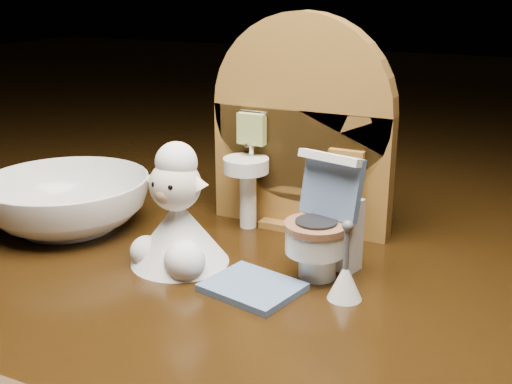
# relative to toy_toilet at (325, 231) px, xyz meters

# --- Properties ---
(backdrop_panel) EXTENTS (0.13, 0.05, 0.15)m
(backdrop_panel) POSITION_rel_toy_toilet_xyz_m (-0.04, 0.07, 0.04)
(backdrop_panel) COLOR brown
(backdrop_panel) RESTS_ON ground
(toy_toilet) EXTENTS (0.04, 0.05, 0.08)m
(toy_toilet) POSITION_rel_toy_toilet_xyz_m (0.00, 0.00, 0.00)
(toy_toilet) COLOR white
(toy_toilet) RESTS_ON ground
(bath_mat) EXTENTS (0.06, 0.05, 0.00)m
(bath_mat) POSITION_rel_toy_toilet_xyz_m (-0.03, -0.04, -0.03)
(bath_mat) COLOR slate
(bath_mat) RESTS_ON ground
(toilet_brush) EXTENTS (0.02, 0.02, 0.05)m
(toilet_brush) POSITION_rel_toy_toilet_xyz_m (0.02, -0.03, -0.02)
(toilet_brush) COLOR white
(toilet_brush) RESTS_ON ground
(plush_lamb) EXTENTS (0.06, 0.06, 0.08)m
(plush_lamb) POSITION_rel_toy_toilet_xyz_m (-0.09, -0.03, 0.00)
(plush_lamb) COLOR white
(plush_lamb) RESTS_ON ground
(ceramic_bowl) EXTENTS (0.15, 0.15, 0.04)m
(ceramic_bowl) POSITION_rel_toy_toilet_xyz_m (-0.19, -0.01, -0.01)
(ceramic_bowl) COLOR white
(ceramic_bowl) RESTS_ON ground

